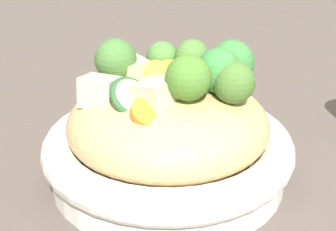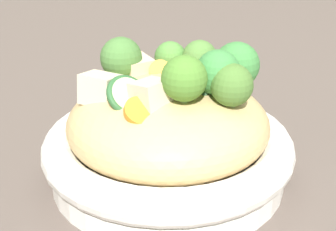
{
  "view_description": "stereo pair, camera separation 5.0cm",
  "coord_description": "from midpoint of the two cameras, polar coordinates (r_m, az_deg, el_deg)",
  "views": [
    {
      "loc": [
        0.43,
        0.15,
        0.28
      ],
      "look_at": [
        0.0,
        0.0,
        0.07
      ],
      "focal_mm": 53.35,
      "sensor_mm": 36.0,
      "label": 1
    },
    {
      "loc": [
        0.41,
        0.2,
        0.28
      ],
      "look_at": [
        0.0,
        0.0,
        0.07
      ],
      "focal_mm": 53.35,
      "sensor_mm": 36.0,
      "label": 2
    }
  ],
  "objects": [
    {
      "name": "ground_plane",
      "position": [
        0.54,
        -2.7,
        -7.13
      ],
      "size": [
        3.0,
        3.0,
        0.0
      ],
      "primitive_type": "plane",
      "color": "brown"
    },
    {
      "name": "serving_bowl",
      "position": [
        0.52,
        -2.76,
        -4.41
      ],
      "size": [
        0.26,
        0.26,
        0.06
      ],
      "color": "white",
      "rests_on": "ground_plane"
    },
    {
      "name": "noodle_heap",
      "position": [
        0.51,
        -2.83,
        -0.91
      ],
      "size": [
        0.21,
        0.21,
        0.09
      ],
      "color": "tan",
      "rests_on": "serving_bowl"
    },
    {
      "name": "broccoli_florets",
      "position": [
        0.51,
        -0.05,
        5.45
      ],
      "size": [
        0.16,
        0.19,
        0.07
      ],
      "color": "#9CB773",
      "rests_on": "serving_bowl"
    },
    {
      "name": "carrot_coins",
      "position": [
        0.49,
        -3.25,
        3.34
      ],
      "size": [
        0.15,
        0.08,
        0.03
      ],
      "color": "orange",
      "rests_on": "serving_bowl"
    },
    {
      "name": "zucchini_slices",
      "position": [
        0.47,
        -4.18,
        2.67
      ],
      "size": [
        0.1,
        0.1,
        0.04
      ],
      "color": "beige",
      "rests_on": "serving_bowl"
    },
    {
      "name": "chicken_chunks",
      "position": [
        0.5,
        -7.78,
        3.4
      ],
      "size": [
        0.11,
        0.09,
        0.04
      ],
      "color": "beige",
      "rests_on": "serving_bowl"
    }
  ]
}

